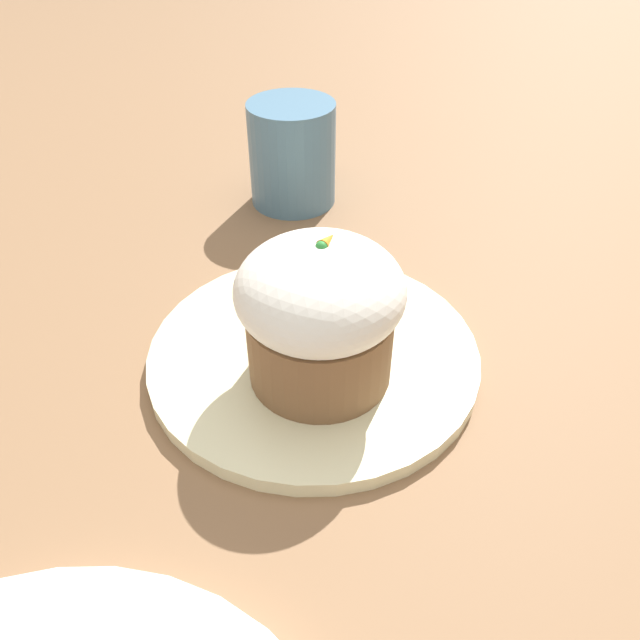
# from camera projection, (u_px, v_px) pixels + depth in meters

# --- Properties ---
(ground_plane) EXTENTS (4.00, 4.00, 0.00)m
(ground_plane) POSITION_uv_depth(u_px,v_px,m) (314.00, 359.00, 0.46)
(ground_plane) COLOR #846042
(dessert_plate) EXTENTS (0.24, 0.24, 0.01)m
(dessert_plate) POSITION_uv_depth(u_px,v_px,m) (314.00, 354.00, 0.45)
(dessert_plate) COLOR beige
(dessert_plate) RESTS_ON ground_plane
(carrot_cake) EXTENTS (0.11, 0.11, 0.11)m
(carrot_cake) POSITION_uv_depth(u_px,v_px,m) (320.00, 312.00, 0.40)
(carrot_cake) COLOR brown
(carrot_cake) RESTS_ON dessert_plate
(spoon) EXTENTS (0.09, 0.11, 0.01)m
(spoon) POSITION_uv_depth(u_px,v_px,m) (318.00, 334.00, 0.46)
(spoon) COLOR #B7B7BC
(spoon) RESTS_ON dessert_plate
(coffee_cup) EXTENTS (0.12, 0.09, 0.10)m
(coffee_cup) POSITION_uv_depth(u_px,v_px,m) (293.00, 153.00, 0.61)
(coffee_cup) COLOR teal
(coffee_cup) RESTS_ON ground_plane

